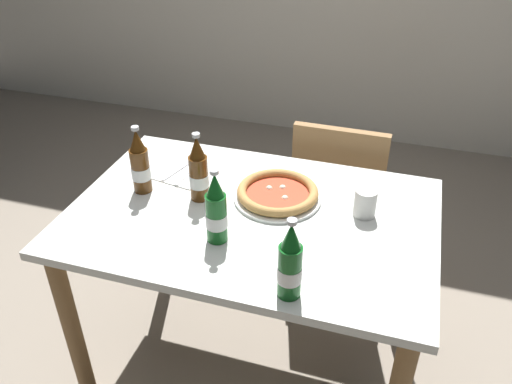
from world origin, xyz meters
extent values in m
plane|color=gray|center=(0.00, 0.00, 0.00)|extent=(8.00, 8.00, 0.00)
cube|color=silver|center=(0.00, 0.00, 0.73)|extent=(1.20, 0.80, 0.03)
cylinder|color=olive|center=(-0.54, -0.34, 0.36)|extent=(0.06, 0.06, 0.72)
cylinder|color=olive|center=(-0.54, 0.34, 0.36)|extent=(0.06, 0.06, 0.72)
cylinder|color=olive|center=(0.54, 0.34, 0.36)|extent=(0.06, 0.06, 0.72)
cube|color=olive|center=(0.21, 0.68, 0.43)|extent=(0.40, 0.40, 0.04)
cube|color=olive|center=(0.21, 0.50, 0.65)|extent=(0.38, 0.04, 0.40)
cylinder|color=olive|center=(0.38, 0.85, 0.21)|extent=(0.04, 0.04, 0.41)
cylinder|color=olive|center=(0.04, 0.85, 0.21)|extent=(0.04, 0.04, 0.41)
cylinder|color=olive|center=(0.38, 0.51, 0.21)|extent=(0.04, 0.04, 0.41)
cylinder|color=olive|center=(0.04, 0.51, 0.21)|extent=(0.04, 0.04, 0.41)
cylinder|color=white|center=(0.06, 0.10, 0.76)|extent=(0.30, 0.30, 0.01)
cylinder|color=#BC381E|center=(0.06, 0.10, 0.77)|extent=(0.21, 0.21, 0.01)
torus|color=#B78447|center=(0.06, 0.10, 0.78)|extent=(0.28, 0.28, 0.03)
sphere|color=silver|center=(0.02, 0.13, 0.77)|extent=(0.02, 0.02, 0.02)
sphere|color=silver|center=(0.09, 0.09, 0.77)|extent=(0.02, 0.02, 0.02)
sphere|color=silver|center=(0.07, 0.15, 0.77)|extent=(0.02, 0.02, 0.02)
cylinder|color=#14591E|center=(0.21, -0.33, 0.83)|extent=(0.06, 0.06, 0.16)
cone|color=#14591E|center=(0.21, -0.33, 0.95)|extent=(0.05, 0.05, 0.07)
cylinder|color=#B7B7BC|center=(0.21, -0.33, 0.99)|extent=(0.03, 0.03, 0.01)
cylinder|color=white|center=(0.21, -0.33, 0.82)|extent=(0.07, 0.07, 0.04)
cylinder|color=#14591E|center=(-0.06, -0.16, 0.83)|extent=(0.06, 0.06, 0.16)
cone|color=#14591E|center=(-0.06, -0.16, 0.95)|extent=(0.05, 0.05, 0.07)
cylinder|color=#B7B7BC|center=(-0.06, -0.16, 0.99)|extent=(0.03, 0.03, 0.01)
cylinder|color=white|center=(-0.06, -0.16, 0.82)|extent=(0.07, 0.07, 0.04)
cylinder|color=#512D0F|center=(-0.41, 0.02, 0.83)|extent=(0.06, 0.06, 0.16)
cone|color=#512D0F|center=(-0.41, 0.02, 0.95)|extent=(0.05, 0.05, 0.07)
cylinder|color=#B7B7BC|center=(-0.41, 0.02, 0.99)|extent=(0.03, 0.03, 0.01)
cylinder|color=white|center=(-0.41, 0.02, 0.82)|extent=(0.07, 0.07, 0.04)
cylinder|color=#512D0F|center=(-0.20, 0.03, 0.83)|extent=(0.06, 0.06, 0.16)
cone|color=#512D0F|center=(-0.20, 0.03, 0.95)|extent=(0.05, 0.05, 0.07)
cylinder|color=#B7B7BC|center=(-0.20, 0.03, 0.99)|extent=(0.03, 0.03, 0.01)
cylinder|color=white|center=(-0.20, 0.03, 0.82)|extent=(0.07, 0.07, 0.04)
cube|color=white|center=(-0.32, 0.17, 0.75)|extent=(0.21, 0.21, 0.00)
cube|color=silver|center=(-0.30, 0.17, 0.76)|extent=(0.02, 0.19, 0.00)
cube|color=silver|center=(-0.34, 0.17, 0.76)|extent=(0.06, 0.17, 0.00)
cylinder|color=white|center=(0.36, 0.10, 0.80)|extent=(0.07, 0.07, 0.09)
camera|label=1|loc=(0.43, -1.33, 1.75)|focal=36.46mm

